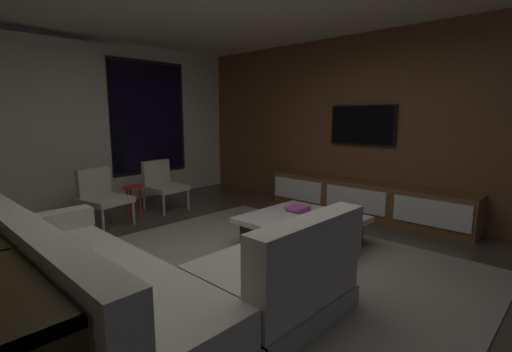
{
  "coord_description": "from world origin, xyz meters",
  "views": [
    {
      "loc": [
        -2.12,
        -2.36,
        1.49
      ],
      "look_at": [
        1.45,
        1.04,
        0.66
      ],
      "focal_mm": 25.2,
      "sensor_mm": 36.0,
      "label": 1
    }
  ],
  "objects_px": {
    "accent_chair_by_curtain": "(101,194)",
    "media_console": "(365,200)",
    "book_stack_on_coffee_table": "(298,209)",
    "mounted_tv": "(362,125)",
    "coffee_table": "(302,232)",
    "accent_chair_near_window": "(162,183)",
    "sectional_couch": "(142,286)",
    "side_stool": "(133,192)"
  },
  "relations": [
    {
      "from": "accent_chair_by_curtain",
      "to": "mounted_tv",
      "type": "xyz_separation_m",
      "value": [
        3.06,
        -2.21,
        0.92
      ]
    },
    {
      "from": "accent_chair_near_window",
      "to": "accent_chair_by_curtain",
      "type": "xyz_separation_m",
      "value": [
        -1.04,
        -0.14,
        0.0
      ]
    },
    {
      "from": "sectional_couch",
      "to": "accent_chair_near_window",
      "type": "xyz_separation_m",
      "value": [
        1.87,
        2.72,
        0.14
      ]
    },
    {
      "from": "sectional_couch",
      "to": "mounted_tv",
      "type": "bearing_deg",
      "value": 5.33
    },
    {
      "from": "accent_chair_by_curtain",
      "to": "book_stack_on_coffee_table",
      "type": "bearing_deg",
      "value": -59.47
    },
    {
      "from": "media_console",
      "to": "mounted_tv",
      "type": "height_order",
      "value": "mounted_tv"
    },
    {
      "from": "book_stack_on_coffee_table",
      "to": "mounted_tv",
      "type": "height_order",
      "value": "mounted_tv"
    },
    {
      "from": "coffee_table",
      "to": "accent_chair_by_curtain",
      "type": "xyz_separation_m",
      "value": [
        -1.19,
        2.5,
        0.25
      ]
    },
    {
      "from": "sectional_couch",
      "to": "side_stool",
      "type": "relative_size",
      "value": 5.43
    },
    {
      "from": "book_stack_on_coffee_table",
      "to": "sectional_couch",
      "type": "bearing_deg",
      "value": -172.97
    },
    {
      "from": "coffee_table",
      "to": "media_console",
      "type": "distance_m",
      "value": 1.69
    },
    {
      "from": "side_stool",
      "to": "mounted_tv",
      "type": "relative_size",
      "value": 0.45
    },
    {
      "from": "side_stool",
      "to": "coffee_table",
      "type": "bearing_deg",
      "value": -75.33
    },
    {
      "from": "coffee_table",
      "to": "side_stool",
      "type": "xyz_separation_m",
      "value": [
        -0.68,
        2.6,
        0.19
      ]
    },
    {
      "from": "book_stack_on_coffee_table",
      "to": "mounted_tv",
      "type": "bearing_deg",
      "value": 3.13
    },
    {
      "from": "accent_chair_by_curtain",
      "to": "media_console",
      "type": "distance_m",
      "value": 3.76
    },
    {
      "from": "media_console",
      "to": "mounted_tv",
      "type": "relative_size",
      "value": 3.0
    },
    {
      "from": "accent_chair_by_curtain",
      "to": "coffee_table",
      "type": "bearing_deg",
      "value": -64.56
    },
    {
      "from": "accent_chair_near_window",
      "to": "accent_chair_by_curtain",
      "type": "distance_m",
      "value": 1.04
    },
    {
      "from": "accent_chair_near_window",
      "to": "mounted_tv",
      "type": "height_order",
      "value": "mounted_tv"
    },
    {
      "from": "coffee_table",
      "to": "accent_chair_near_window",
      "type": "distance_m",
      "value": 2.66
    },
    {
      "from": "book_stack_on_coffee_table",
      "to": "mounted_tv",
      "type": "xyz_separation_m",
      "value": [
        1.7,
        0.09,
        0.96
      ]
    },
    {
      "from": "media_console",
      "to": "mounted_tv",
      "type": "distance_m",
      "value": 1.13
    },
    {
      "from": "accent_chair_near_window",
      "to": "coffee_table",
      "type": "bearing_deg",
      "value": -86.68
    },
    {
      "from": "book_stack_on_coffee_table",
      "to": "side_stool",
      "type": "xyz_separation_m",
      "value": [
        -0.85,
        2.4,
        -0.01
      ]
    },
    {
      "from": "coffee_table",
      "to": "sectional_couch",
      "type": "bearing_deg",
      "value": -177.79
    },
    {
      "from": "side_stool",
      "to": "mounted_tv",
      "type": "height_order",
      "value": "mounted_tv"
    },
    {
      "from": "coffee_table",
      "to": "media_console",
      "type": "relative_size",
      "value": 0.37
    },
    {
      "from": "sectional_couch",
      "to": "accent_chair_by_curtain",
      "type": "distance_m",
      "value": 2.71
    },
    {
      "from": "sectional_couch",
      "to": "coffee_table",
      "type": "xyz_separation_m",
      "value": [
        2.02,
        0.08,
        -0.1
      ]
    },
    {
      "from": "accent_chair_near_window",
      "to": "accent_chair_by_curtain",
      "type": "height_order",
      "value": "same"
    },
    {
      "from": "accent_chair_near_window",
      "to": "side_stool",
      "type": "xyz_separation_m",
      "value": [
        -0.53,
        -0.04,
        -0.06
      ]
    },
    {
      "from": "sectional_couch",
      "to": "book_stack_on_coffee_table",
      "type": "xyz_separation_m",
      "value": [
        2.2,
        0.27,
        0.1
      ]
    },
    {
      "from": "book_stack_on_coffee_table",
      "to": "accent_chair_near_window",
      "type": "relative_size",
      "value": 0.33
    },
    {
      "from": "book_stack_on_coffee_table",
      "to": "accent_chair_near_window",
      "type": "bearing_deg",
      "value": 97.56
    },
    {
      "from": "sectional_couch",
      "to": "accent_chair_near_window",
      "type": "distance_m",
      "value": 3.3
    },
    {
      "from": "accent_chair_near_window",
      "to": "media_console",
      "type": "relative_size",
      "value": 0.25
    },
    {
      "from": "coffee_table",
      "to": "accent_chair_by_curtain",
      "type": "distance_m",
      "value": 2.78
    },
    {
      "from": "coffee_table",
      "to": "accent_chair_near_window",
      "type": "bearing_deg",
      "value": 93.32
    },
    {
      "from": "book_stack_on_coffee_table",
      "to": "media_console",
      "type": "bearing_deg",
      "value": -3.97
    },
    {
      "from": "book_stack_on_coffee_table",
      "to": "accent_chair_near_window",
      "type": "distance_m",
      "value": 2.47
    },
    {
      "from": "side_stool",
      "to": "mounted_tv",
      "type": "bearing_deg",
      "value": -42.17
    }
  ]
}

